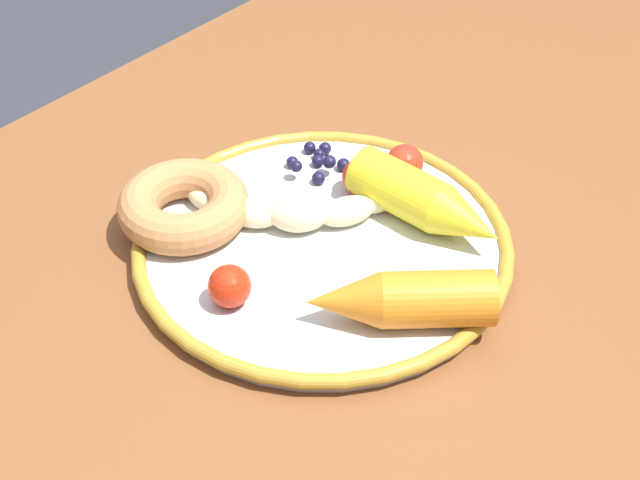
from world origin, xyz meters
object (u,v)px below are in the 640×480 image
carrot_orange (400,300)px  tomato_mid (403,162)px  blueberry_pile (319,161)px  dining_table (354,302)px  donut (184,206)px  plate (320,243)px  tomato_near (361,177)px  carrot_yellow (427,203)px  banana (298,209)px  tomato_far (230,286)px

carrot_orange → tomato_mid: 0.18m
blueberry_pile → tomato_mid: 0.08m
carrot_orange → tomato_mid: carrot_orange is taller
dining_table → carrot_orange: carrot_orange is taller
donut → blueberry_pile: donut is taller
plate → carrot_orange: (0.03, 0.10, 0.02)m
carrot_orange → donut: carrot_orange is taller
dining_table → carrot_orange: 0.18m
dining_table → blueberry_pile: blueberry_pile is taller
carrot_orange → tomato_near: carrot_orange is taller
plate → carrot_yellow: bearing=143.7°
plate → donut: (0.05, -0.10, 0.02)m
banana → carrot_orange: bearing=73.2°
banana → tomato_mid: 0.11m
dining_table → donut: 0.19m
plate → banana: size_ratio=2.08×
dining_table → tomato_mid: 0.14m
carrot_yellow → tomato_near: (0.00, -0.07, -0.01)m
carrot_orange → blueberry_pile: bearing=-122.9°
carrot_yellow → dining_table: bearing=-60.8°
carrot_yellow → donut: 0.20m
donut → tomato_far: 0.11m
carrot_orange → tomato_near: (-0.10, -0.12, -0.00)m
tomato_far → carrot_orange: bearing=121.2°
donut → tomato_mid: donut is taller
tomato_mid → donut: bearing=-31.7°
carrot_orange → banana: bearing=-106.8°
dining_table → carrot_yellow: bearing=119.2°
banana → tomato_mid: bearing=163.8°
blueberry_pile → tomato_near: tomato_near is taller
tomato_mid → carrot_yellow: bearing=53.1°
plate → tomato_far: tomato_far is taller
plate → banana: banana is taller
blueberry_pile → plate: bearing=40.6°
banana → blueberry_pile: (-0.07, -0.04, -0.00)m
blueberry_pile → tomato_far: size_ratio=1.74×
dining_table → tomato_far: size_ratio=35.84×
carrot_orange → tomato_mid: bearing=-144.9°
dining_table → plate: (0.04, -0.00, 0.10)m
banana → tomato_near: bearing=166.0°
dining_table → blueberry_pile: size_ratio=20.64×
tomato_near → plate: bearing=10.6°
carrot_orange → plate: bearing=-107.8°
plate → banana: bearing=-103.5°
blueberry_pile → tomato_mid: size_ratio=1.75×
banana → tomato_near: tomato_near is taller
dining_table → carrot_yellow: 0.14m
plate → tomato_mid: 0.11m
carrot_yellow → tomato_near: 0.07m
dining_table → blueberry_pile: bearing=-114.7°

